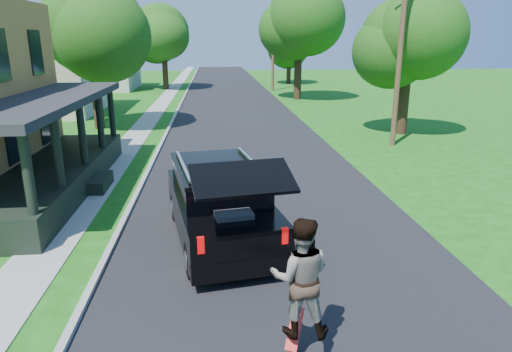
{
  "coord_description": "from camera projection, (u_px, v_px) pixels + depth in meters",
  "views": [
    {
      "loc": [
        -1.5,
        -9.12,
        4.84
      ],
      "look_at": [
        -0.37,
        3.0,
        1.21
      ],
      "focal_mm": 32.0,
      "sensor_mm": 36.0,
      "label": 1
    }
  ],
  "objects": [
    {
      "name": "ground",
      "position": [
        285.0,
        265.0,
        10.21
      ],
      "size": [
        140.0,
        140.0,
        0.0
      ],
      "primitive_type": "plane",
      "color": "#145511",
      "rests_on": "ground"
    },
    {
      "name": "street",
      "position": [
        237.0,
        119.0,
        29.3
      ],
      "size": [
        8.0,
        120.0,
        0.02
      ],
      "primitive_type": "cube",
      "color": "black",
      "rests_on": "ground"
    },
    {
      "name": "curb",
      "position": [
        173.0,
        120.0,
        28.94
      ],
      "size": [
        0.15,
        120.0,
        0.12
      ],
      "primitive_type": "cube",
      "color": "#979893",
      "rests_on": "ground"
    },
    {
      "name": "sidewalk",
      "position": [
        149.0,
        120.0,
        28.8
      ],
      "size": [
        1.3,
        120.0,
        0.03
      ],
      "primitive_type": "cube",
      "color": "gray",
      "rests_on": "ground"
    },
    {
      "name": "neighbor_house_mid",
      "position": [
        33.0,
        50.0,
        30.71
      ],
      "size": [
        12.78,
        12.78,
        8.3
      ],
      "color": "beige",
      "rests_on": "ground"
    },
    {
      "name": "neighbor_house_far",
      "position": [
        93.0,
        47.0,
        45.98
      ],
      "size": [
        12.78,
        12.78,
        8.3
      ],
      "color": "beige",
      "rests_on": "ground"
    },
    {
      "name": "black_suv",
      "position": [
        220.0,
        203.0,
        11.24
      ],
      "size": [
        2.93,
        5.75,
        2.56
      ],
      "rotation": [
        0.0,
        0.0,
        0.17
      ],
      "color": "black",
      "rests_on": "ground"
    },
    {
      "name": "skateboarder",
      "position": [
        300.0,
        277.0,
        6.93
      ],
      "size": [
        1.03,
        0.86,
        1.93
      ],
      "rotation": [
        0.0,
        0.0,
        3.0
      ],
      "color": "black",
      "rests_on": "ground"
    },
    {
      "name": "skateboard",
      "position": [
        295.0,
        329.0,
        7.3
      ],
      "size": [
        0.41,
        0.6,
        0.49
      ],
      "rotation": [
        0.0,
        0.0,
        -0.33
      ],
      "color": "red",
      "rests_on": "ground"
    },
    {
      "name": "tree_left_mid",
      "position": [
        89.0,
        25.0,
        24.49
      ],
      "size": [
        5.5,
        5.32,
        8.46
      ],
      "rotation": [
        0.0,
        0.0,
        0.03
      ],
      "color": "black",
      "rests_on": "ground"
    },
    {
      "name": "tree_left_far",
      "position": [
        163.0,
        33.0,
        45.3
      ],
      "size": [
        6.82,
        6.84,
        8.89
      ],
      "rotation": [
        0.0,
        0.0,
        -0.14
      ],
      "color": "black",
      "rests_on": "ground"
    },
    {
      "name": "tree_right_near",
      "position": [
        408.0,
        40.0,
        23.3
      ],
      "size": [
        5.53,
        5.59,
        7.49
      ],
      "rotation": [
        0.0,
        0.0,
        -0.18
      ],
      "color": "black",
      "rests_on": "ground"
    },
    {
      "name": "tree_right_mid",
      "position": [
        299.0,
        17.0,
        37.14
      ],
      "size": [
        7.39,
        7.47,
        10.21
      ],
      "rotation": [
        0.0,
        0.0,
        -0.19
      ],
      "color": "black",
      "rests_on": "ground"
    },
    {
      "name": "tree_right_far",
      "position": [
        289.0,
        44.0,
        51.88
      ],
      "size": [
        5.18,
        4.93,
        6.88
      ],
      "rotation": [
        0.0,
        0.0,
        0.14
      ],
      "color": "black",
      "rests_on": "ground"
    },
    {
      "name": "utility_pole_near",
      "position": [
        401.0,
        45.0,
        20.56
      ],
      "size": [
        1.5,
        0.48,
        8.96
      ],
      "rotation": [
        0.0,
        0.0,
        -0.25
      ],
      "color": "#503225",
      "rests_on": "ground"
    },
    {
      "name": "utility_pole_far",
      "position": [
        273.0,
        36.0,
        44.53
      ],
      "size": [
        1.59,
        0.47,
        10.16
      ],
      "rotation": [
        0.0,
        0.0,
        0.22
      ],
      "color": "#503225",
      "rests_on": "ground"
    }
  ]
}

